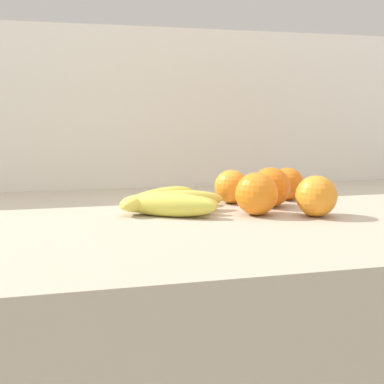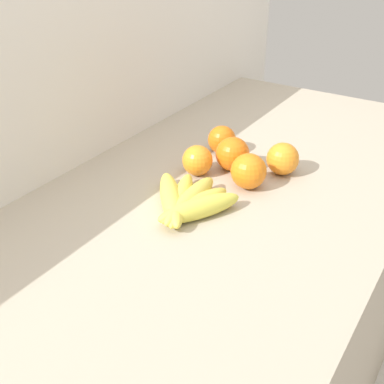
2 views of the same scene
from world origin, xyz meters
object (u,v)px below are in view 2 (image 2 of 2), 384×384
object	(u,v)px
orange_right	(233,154)
orange_back_left	(222,140)
orange_far_right	(197,160)
orange_back_right	(249,171)
orange_center	(283,159)
banana_bunch	(187,202)

from	to	relation	value
orange_right	orange_back_left	bearing A→B (deg)	44.72
orange_right	orange_far_right	world-z (taller)	orange_right
orange_far_right	orange_back_right	bearing A→B (deg)	-86.53
orange_far_right	orange_center	world-z (taller)	orange_center
banana_bunch	orange_back_left	xyz separation A→B (m)	(0.28, 0.08, 0.01)
banana_bunch	orange_back_left	size ratio (longest dim) A/B	3.08
orange_far_right	orange_back_left	size ratio (longest dim) A/B	1.00
orange_right	orange_center	bearing A→B (deg)	-67.79
banana_bunch	orange_back_left	bearing A→B (deg)	15.43
orange_right	orange_center	xyz separation A→B (m)	(0.04, -0.11, -0.00)
orange_right	orange_far_right	size ratio (longest dim) A/B	1.13
banana_bunch	orange_back_right	size ratio (longest dim) A/B	2.74
orange_back_right	orange_center	size ratio (longest dim) A/B	1.05
orange_back_right	orange_far_right	xyz separation A→B (m)	(-0.01, 0.13, -0.00)
banana_bunch	orange_back_right	xyz separation A→B (m)	(0.15, -0.06, 0.02)
orange_right	orange_center	size ratio (longest dim) A/B	1.06
orange_right	orange_back_left	xyz separation A→B (m)	(0.07, 0.07, -0.00)
orange_far_right	orange_center	xyz separation A→B (m)	(0.11, -0.16, 0.00)
banana_bunch	orange_back_right	distance (m)	0.17
orange_center	orange_back_left	size ratio (longest dim) A/B	1.07
banana_bunch	orange_back_left	distance (m)	0.29
orange_back_right	orange_back_left	xyz separation A→B (m)	(0.12, 0.14, -0.00)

